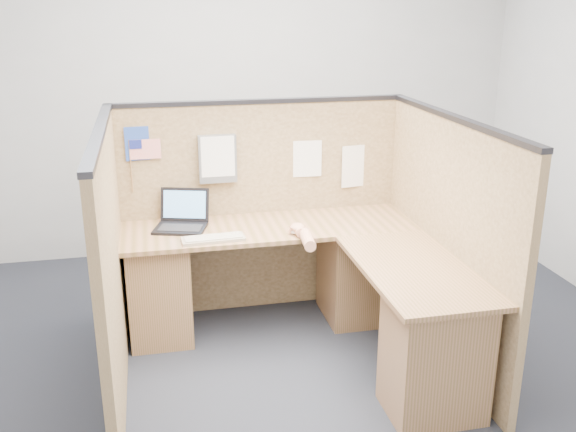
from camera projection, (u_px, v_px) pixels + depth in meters
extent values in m
plane|color=#1E212B|center=(291.00, 375.00, 3.90)|extent=(5.00, 5.00, 0.00)
plane|color=#AEB1B4|center=(235.00, 94.00, 5.54)|extent=(5.00, 0.00, 5.00)
plane|color=#AEB1B4|center=(522.00, 372.00, 1.37)|extent=(5.00, 0.00, 5.00)
cube|color=brown|center=(261.00, 208.00, 4.59)|extent=(2.05, 0.05, 1.50)
cube|color=#232328|center=(259.00, 101.00, 4.35)|extent=(2.05, 0.06, 0.03)
cube|color=brown|center=(112.00, 269.00, 3.55)|extent=(0.05, 1.80, 1.50)
cube|color=#232328|center=(99.00, 132.00, 3.31)|extent=(0.06, 1.80, 0.03)
cube|color=brown|center=(446.00, 241.00, 3.96)|extent=(0.05, 1.80, 1.50)
cube|color=#232328|center=(456.00, 118.00, 3.72)|extent=(0.06, 1.80, 0.03)
cube|color=brown|center=(269.00, 228.00, 4.30)|extent=(1.95, 0.60, 0.03)
cube|color=brown|center=(416.00, 270.00, 3.62)|extent=(0.60, 1.15, 0.03)
cube|color=brown|center=(159.00, 288.00, 4.26)|extent=(0.40, 0.50, 0.70)
cube|color=brown|center=(353.00, 270.00, 4.54)|extent=(0.40, 0.50, 0.70)
cube|color=brown|center=(435.00, 355.00, 3.44)|extent=(0.50, 0.40, 0.70)
cube|color=black|center=(180.00, 228.00, 4.22)|extent=(0.39, 0.33, 0.02)
cube|color=black|center=(178.00, 204.00, 4.32)|extent=(0.33, 0.16, 0.22)
cube|color=teal|center=(178.00, 205.00, 4.31)|extent=(0.29, 0.13, 0.18)
cube|color=gray|center=(213.00, 239.00, 4.02)|extent=(0.40, 0.16, 0.02)
cube|color=silver|center=(213.00, 237.00, 4.02)|extent=(0.37, 0.13, 0.01)
ellipsoid|color=silver|center=(298.00, 231.00, 4.13)|extent=(0.12, 0.08, 0.05)
ellipsoid|color=tan|center=(298.00, 227.00, 4.12)|extent=(0.09, 0.11, 0.05)
cylinder|color=tan|center=(300.00, 232.00, 4.08)|extent=(0.06, 0.05, 0.06)
cylinder|color=tan|center=(307.00, 240.00, 3.94)|extent=(0.10, 0.27, 0.08)
cube|color=#22419F|center=(138.00, 144.00, 4.23)|extent=(0.17, 0.02, 0.23)
cylinder|color=olive|center=(131.00, 166.00, 4.26)|extent=(0.01, 0.01, 0.35)
cube|color=red|center=(145.00, 149.00, 4.24)|extent=(0.20, 0.00, 0.13)
cube|color=navy|center=(135.00, 144.00, 4.21)|extent=(0.08, 0.00, 0.06)
cube|color=slate|center=(218.00, 159.00, 4.35)|extent=(0.26, 0.05, 0.33)
cube|color=white|center=(218.00, 157.00, 4.32)|extent=(0.23, 0.01, 0.28)
cube|color=white|center=(307.00, 159.00, 4.51)|extent=(0.20, 0.02, 0.26)
cube|color=white|center=(357.00, 166.00, 4.61)|extent=(0.24, 0.04, 0.30)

